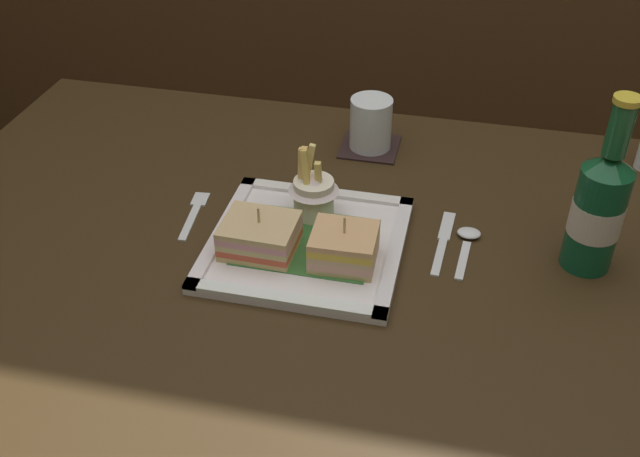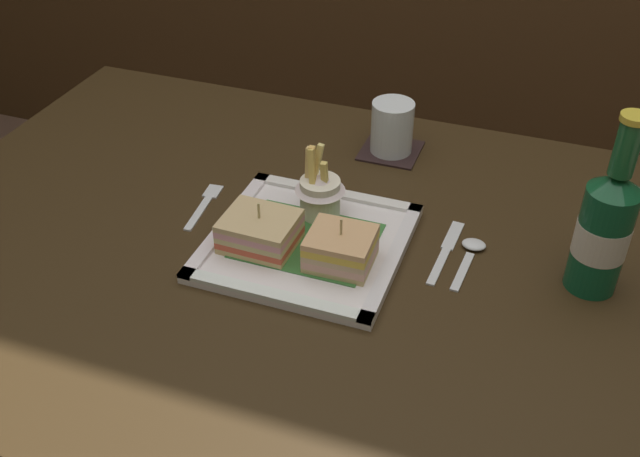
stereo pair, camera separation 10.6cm
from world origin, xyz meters
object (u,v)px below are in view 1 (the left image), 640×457
(knife, at_px, (443,240))
(square_plate, at_px, (307,244))
(sandwich_half_right, at_px, (344,247))
(water_glass, at_px, (369,126))
(spoon, at_px, (468,240))
(dining_table, at_px, (332,312))
(beer_bottle, at_px, (598,208))
(fries_cup, at_px, (313,190))
(sandwich_half_left, at_px, (260,236))
(fork, at_px, (194,212))

(knife, bearing_deg, square_plate, -162.48)
(sandwich_half_right, distance_m, water_glass, 0.34)
(sandwich_half_right, distance_m, spoon, 0.19)
(dining_table, relative_size, water_glass, 14.92)
(dining_table, height_order, spoon, spoon)
(beer_bottle, bearing_deg, dining_table, -170.56)
(square_plate, xyz_separation_m, fries_cup, (-0.01, 0.07, 0.05))
(beer_bottle, distance_m, water_glass, 0.44)
(sandwich_half_right, xyz_separation_m, fries_cup, (-0.07, 0.10, 0.02))
(sandwich_half_left, height_order, water_glass, water_glass)
(beer_bottle, height_order, fork, beer_bottle)
(water_glass, bearing_deg, fork, -131.57)
(dining_table, relative_size, square_plate, 4.86)
(knife, bearing_deg, spoon, 5.96)
(square_plate, relative_size, water_glass, 3.07)
(beer_bottle, relative_size, water_glass, 2.89)
(dining_table, relative_size, knife, 8.59)
(fries_cup, height_order, water_glass, fries_cup)
(sandwich_half_left, bearing_deg, fork, 149.63)
(fries_cup, bearing_deg, water_glass, 79.25)
(sandwich_half_right, relative_size, spoon, 0.76)
(fries_cup, xyz_separation_m, fork, (-0.18, -0.02, -0.05))
(fries_cup, bearing_deg, dining_table, -58.12)
(spoon, bearing_deg, water_glass, 128.50)
(spoon, bearing_deg, knife, -174.04)
(square_plate, bearing_deg, beer_bottle, 7.52)
(fork, bearing_deg, square_plate, -13.36)
(fork, relative_size, spoon, 1.06)
(sandwich_half_left, xyz_separation_m, fork, (-0.13, 0.08, -0.03))
(square_plate, xyz_separation_m, sandwich_half_right, (0.06, -0.03, 0.03))
(square_plate, xyz_separation_m, beer_bottle, (0.39, 0.05, 0.09))
(fries_cup, bearing_deg, knife, -2.51)
(knife, relative_size, spoon, 1.31)
(sandwich_half_left, xyz_separation_m, beer_bottle, (0.45, 0.08, 0.06))
(sandwich_half_left, relative_size, beer_bottle, 0.40)
(dining_table, xyz_separation_m, sandwich_half_left, (-0.10, -0.02, 0.15))
(square_plate, xyz_separation_m, sandwich_half_left, (-0.06, -0.03, 0.03))
(sandwich_half_right, xyz_separation_m, spoon, (0.17, 0.10, -0.03))
(knife, distance_m, spoon, 0.04)
(square_plate, relative_size, beer_bottle, 1.06)
(water_glass, xyz_separation_m, spoon, (0.19, -0.24, -0.04))
(beer_bottle, bearing_deg, fork, -179.37)
(dining_table, bearing_deg, sandwich_half_right, -50.59)
(spoon, bearing_deg, sandwich_half_right, -150.24)
(fries_cup, bearing_deg, fork, -172.50)
(square_plate, relative_size, fries_cup, 2.47)
(fork, height_order, spoon, spoon)
(square_plate, relative_size, knife, 1.77)
(sandwich_half_left, bearing_deg, square_plate, 26.94)
(water_glass, bearing_deg, sandwich_half_left, -106.44)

